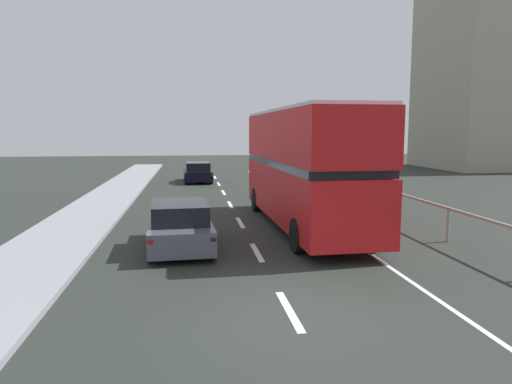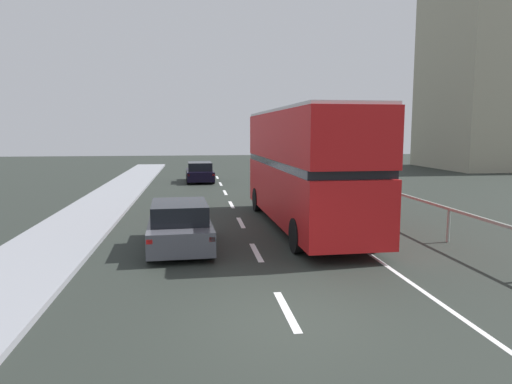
% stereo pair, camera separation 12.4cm
% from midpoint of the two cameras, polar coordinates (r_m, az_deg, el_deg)
% --- Properties ---
extents(ground_plane, '(75.56, 120.00, 0.10)m').
position_cam_midpoint_polar(ground_plane, '(9.05, 4.57, -15.27)').
color(ground_plane, '#252B26').
extents(lane_paint_markings, '(3.28, 46.00, 0.01)m').
position_cam_midpoint_polar(lane_paint_markings, '(17.16, 5.20, -4.17)').
color(lane_paint_markings, silver).
rests_on(lane_paint_markings, ground).
extents(bridge_side_railing, '(0.10, 42.00, 1.09)m').
position_cam_midpoint_polar(bridge_side_railing, '(19.05, 16.93, -0.58)').
color(bridge_side_railing, gray).
rests_on(bridge_side_railing, ground).
extents(double_decker_bus_red, '(2.68, 10.22, 4.19)m').
position_cam_midpoint_polar(double_decker_bus_red, '(16.72, 6.09, 3.29)').
color(double_decker_bus_red, red).
rests_on(double_decker_bus_red, ground).
extents(hatchback_car_near, '(1.97, 4.09, 1.39)m').
position_cam_midpoint_polar(hatchback_car_near, '(13.96, -9.04, -4.11)').
color(hatchback_car_near, '#494B53').
rests_on(hatchback_car_near, ground).
extents(sedan_car_ahead, '(1.92, 4.24, 1.36)m').
position_cam_midpoint_polar(sedan_car_ahead, '(32.18, -6.76, 2.39)').
color(sedan_car_ahead, black).
rests_on(sedan_car_ahead, ground).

